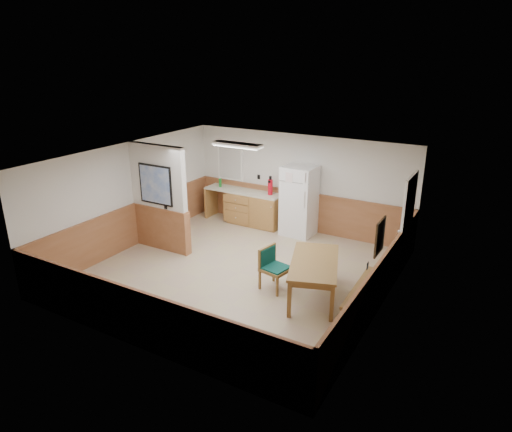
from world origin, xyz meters
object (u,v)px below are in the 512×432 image
Objects in this scene: dining_chair at (272,265)px; fire_extinguisher at (270,186)px; refrigerator at (299,201)px; dining_bench at (365,292)px; soap_bottle at (220,183)px; dining_table at (314,266)px.

fire_extinguisher is (-1.61, 2.92, 0.63)m from dining_chair.
refrigerator reaches higher than dining_bench.
dining_chair is 4.29m from soap_bottle.
refrigerator is at bearing 132.14° from dining_bench.
dining_table is 8.01× the size of soap_bottle.
refrigerator is at bearing -8.71° from fire_extinguisher.
fire_extinguisher is (-3.45, 2.81, 0.77)m from dining_bench.
soap_bottle reaches higher than dining_table.
soap_bottle is at bearing 179.64° from fire_extinguisher.
soap_bottle is (-4.99, 2.76, 0.67)m from dining_bench.
fire_extinguisher is at bearing 129.94° from dining_chair.
dining_table is at bearing -51.39° from fire_extinguisher.
fire_extinguisher reaches higher than dining_chair.
fire_extinguisher is 2.10× the size of soap_bottle.
dining_chair is 3.58× the size of soap_bottle.
dining_chair is at bearing -178.03° from dining_bench.
fire_extinguisher reaches higher than dining_table.
refrigerator reaches higher than dining_chair.
dining_chair is at bearing 164.88° from dining_table.
dining_chair is at bearing -73.29° from refrigerator.
refrigerator is 3.20m from dining_table.
dining_bench is 3.48× the size of fire_extinguisher.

